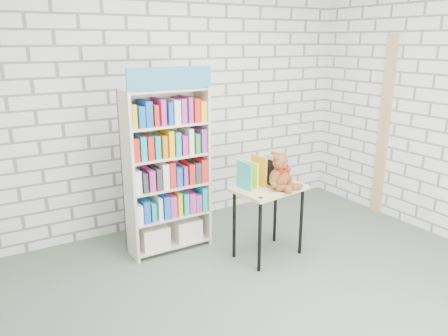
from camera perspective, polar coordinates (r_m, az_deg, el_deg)
ground at (r=3.71m, az=7.48°, el=-16.98°), size 4.50×4.50×0.00m
room_shell at (r=3.11m, az=8.71°, el=11.68°), size 4.52×4.02×2.81m
bookshelf at (r=4.25m, az=-7.46°, el=-0.23°), size 0.80×0.31×1.81m
display_table at (r=4.15m, az=5.87°, el=-3.77°), size 0.71×0.54×0.70m
table_books at (r=4.15m, az=4.93°, el=-0.34°), size 0.48×0.26×0.27m
teddy_bear at (r=4.05m, az=7.49°, el=-0.90°), size 0.30×0.30×0.33m
door_trim at (r=5.46m, az=20.18°, el=5.02°), size 0.05×0.12×2.10m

